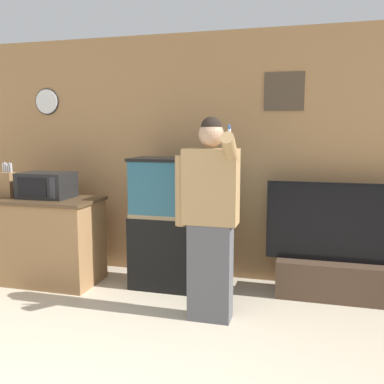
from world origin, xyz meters
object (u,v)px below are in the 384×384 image
(microwave, at_px, (46,185))
(knife_block, at_px, (8,184))
(person_standing, at_px, (209,217))
(tv_on_stand, at_px, (338,265))
(aquarium_on_stand, at_px, (180,224))
(counter_island, at_px, (40,239))

(microwave, distance_m, knife_block, 0.45)
(knife_block, relative_size, person_standing, 0.22)
(tv_on_stand, bearing_deg, microwave, -174.36)
(microwave, height_order, person_standing, person_standing)
(aquarium_on_stand, distance_m, person_standing, 0.83)
(counter_island, xyz_separation_m, person_standing, (1.94, -0.45, 0.44))
(aquarium_on_stand, bearing_deg, knife_block, -173.77)
(knife_block, xyz_separation_m, aquarium_on_stand, (1.84, 0.20, -0.37))
(tv_on_stand, bearing_deg, knife_block, -174.42)
(microwave, xyz_separation_m, knife_block, (-0.44, -0.04, 0.01))
(counter_island, xyz_separation_m, microwave, (0.09, 0.04, 0.58))
(tv_on_stand, distance_m, person_standing, 1.45)
(aquarium_on_stand, distance_m, tv_on_stand, 1.57)
(microwave, distance_m, person_standing, 1.92)
(microwave, height_order, knife_block, knife_block)
(counter_island, xyz_separation_m, knife_block, (-0.36, -0.00, 0.58))
(knife_block, relative_size, aquarium_on_stand, 0.28)
(knife_block, bearing_deg, person_standing, -11.09)
(counter_island, height_order, tv_on_stand, tv_on_stand)
(knife_block, height_order, person_standing, person_standing)
(tv_on_stand, relative_size, person_standing, 0.81)
(microwave, xyz_separation_m, tv_on_stand, (2.93, 0.29, -0.70))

